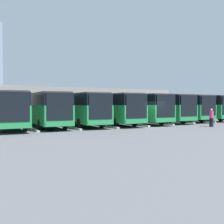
# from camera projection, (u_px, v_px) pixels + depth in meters

# --- Properties ---
(ground_plane) EXTENTS (600.00, 600.00, 0.00)m
(ground_plane) POSITION_uv_depth(u_px,v_px,m) (152.00, 127.00, 27.58)
(ground_plane) COLOR #5B5B60
(bus_0) EXTENTS (3.53, 11.74, 3.33)m
(bus_0) POSITION_uv_depth(u_px,v_px,m) (195.00, 107.00, 39.11)
(bus_0) COLOR #238447
(bus_0) RESTS_ON ground_plane
(curb_divider_0) EXTENTS (0.84, 6.76, 0.15)m
(curb_divider_0) POSITION_uv_depth(u_px,v_px,m) (196.00, 120.00, 36.77)
(curb_divider_0) COLOR #B2B2AD
(curb_divider_0) RESTS_ON ground_plane
(bus_1) EXTENTS (3.53, 11.74, 3.33)m
(bus_1) POSITION_uv_depth(u_px,v_px,m) (176.00, 107.00, 37.25)
(bus_1) COLOR #238447
(bus_1) RESTS_ON ground_plane
(curb_divider_1) EXTENTS (0.84, 6.76, 0.15)m
(curb_divider_1) POSITION_uv_depth(u_px,v_px,m) (175.00, 121.00, 34.91)
(curb_divider_1) COLOR #B2B2AD
(curb_divider_1) RESTS_ON ground_plane
(bus_2) EXTENTS (3.53, 11.74, 3.33)m
(bus_2) POSITION_uv_depth(u_px,v_px,m) (157.00, 107.00, 35.05)
(bus_2) COLOR #238447
(bus_2) RESTS_ON ground_plane
(curb_divider_2) EXTENTS (0.84, 6.76, 0.15)m
(curb_divider_2) POSITION_uv_depth(u_px,v_px,m) (155.00, 123.00, 32.71)
(curb_divider_2) COLOR #B2B2AD
(curb_divider_2) RESTS_ON ground_plane
(bus_3) EXTENTS (3.53, 11.74, 3.33)m
(bus_3) POSITION_uv_depth(u_px,v_px,m) (136.00, 107.00, 32.88)
(bus_3) COLOR #238447
(bus_3) RESTS_ON ground_plane
(curb_divider_3) EXTENTS (0.84, 6.76, 0.15)m
(curb_divider_3) POSITION_uv_depth(u_px,v_px,m) (132.00, 124.00, 30.54)
(curb_divider_3) COLOR #B2B2AD
(curb_divider_3) RESTS_ON ground_plane
(bus_4) EXTENTS (3.53, 11.74, 3.33)m
(bus_4) POSITION_uv_depth(u_px,v_px,m) (109.00, 108.00, 31.00)
(bus_4) COLOR #238447
(bus_4) RESTS_ON ground_plane
(curb_divider_4) EXTENTS (0.84, 6.76, 0.15)m
(curb_divider_4) POSITION_uv_depth(u_px,v_px,m) (103.00, 125.00, 28.66)
(curb_divider_4) COLOR #B2B2AD
(curb_divider_4) RESTS_ON ground_plane
(bus_5) EXTENTS (3.53, 11.74, 3.33)m
(bus_5) POSITION_uv_depth(u_px,v_px,m) (78.00, 108.00, 29.44)
(bus_5) COLOR #238447
(bus_5) RESTS_ON ground_plane
(curb_divider_5) EXTENTS (0.84, 6.76, 0.15)m
(curb_divider_5) POSITION_uv_depth(u_px,v_px,m) (69.00, 127.00, 27.10)
(curb_divider_5) COLOR #B2B2AD
(curb_divider_5) RESTS_ON ground_plane
(bus_6) EXTENTS (3.53, 11.74, 3.33)m
(bus_6) POSITION_uv_depth(u_px,v_px,m) (44.00, 108.00, 27.84)
(bus_6) COLOR #238447
(bus_6) RESTS_ON ground_plane
(curb_divider_6) EXTENTS (0.84, 6.76, 0.15)m
(curb_divider_6) POSITION_uv_depth(u_px,v_px,m) (31.00, 128.00, 25.50)
(curb_divider_6) COLOR #B2B2AD
(curb_divider_6) RESTS_ON ground_plane
(bus_7) EXTENTS (3.53, 11.74, 3.33)m
(bus_7) POSITION_uv_depth(u_px,v_px,m) (6.00, 109.00, 25.87)
(bus_7) COLOR #238447
(bus_7) RESTS_ON ground_plane
(pedestrian) EXTENTS (0.49, 0.49, 1.80)m
(pedestrian) POSITION_uv_depth(u_px,v_px,m) (211.00, 117.00, 27.85)
(pedestrian) COLOR black
(pedestrian) RESTS_ON ground_plane
(station_building) EXTENTS (36.67, 16.08, 4.74)m
(station_building) POSITION_uv_depth(u_px,v_px,m) (62.00, 103.00, 47.91)
(station_building) COLOR gray
(station_building) RESTS_ON ground_plane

